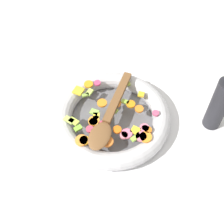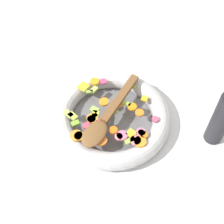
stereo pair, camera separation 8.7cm
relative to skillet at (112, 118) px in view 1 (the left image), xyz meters
name	(u,v)px [view 1 (the left image)]	position (x,y,z in m)	size (l,w,h in m)	color
ground_plane	(112,122)	(0.00, 0.00, -0.02)	(4.00, 4.00, 0.00)	silver
skillet	(112,118)	(0.00, 0.00, 0.00)	(0.33, 0.33, 0.05)	slate
chopped_vegetables	(110,120)	(-0.03, -0.01, 0.03)	(0.26, 0.28, 0.01)	orange
wooden_spoon	(108,117)	(-0.03, -0.01, 0.04)	(0.28, 0.12, 0.01)	brown
pepper_mill	(220,104)	(0.17, -0.23, 0.07)	(0.05, 0.05, 0.21)	#232328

